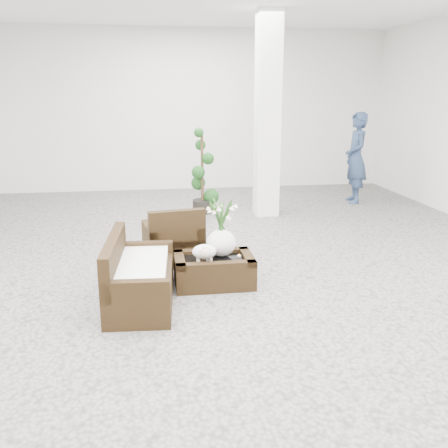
{
  "coord_description": "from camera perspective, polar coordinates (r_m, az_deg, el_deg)",
  "views": [
    {
      "loc": [
        -0.88,
        -5.96,
        2.19
      ],
      "look_at": [
        0.0,
        -0.1,
        0.62
      ],
      "focal_mm": 40.59,
      "sensor_mm": 36.0,
      "label": 1
    }
  ],
  "objects": [
    {
      "name": "shopper",
      "position": [
        10.41,
        14.63,
        7.21
      ],
      "size": [
        0.5,
        0.69,
        1.79
      ],
      "primitive_type": "imported",
      "rotation": [
        0.0,
        0.0,
        -1.68
      ],
      "color": "navy",
      "rests_on": "ground"
    },
    {
      "name": "coffee_table",
      "position": [
        5.89,
        -1.15,
        -5.37
      ],
      "size": [
        0.9,
        0.6,
        0.31
      ],
      "primitive_type": "cube",
      "color": "#32210E",
      "rests_on": "ground"
    },
    {
      "name": "sheep_figurine",
      "position": [
        5.69,
        -2.23,
        -3.31
      ],
      "size": [
        0.28,
        0.23,
        0.21
      ],
      "primitive_type": "ellipsoid",
      "color": "white",
      "rests_on": "coffee_table"
    },
    {
      "name": "loveseat",
      "position": [
        5.4,
        -9.38,
        -5.19
      ],
      "size": [
        0.74,
        1.39,
        0.72
      ],
      "primitive_type": "cube",
      "rotation": [
        0.0,
        0.0,
        1.5
      ],
      "color": "#32210E",
      "rests_on": "ground"
    },
    {
      "name": "armchair",
      "position": [
        6.62,
        -5.79,
        -1.11
      ],
      "size": [
        0.81,
        0.78,
        0.76
      ],
      "primitive_type": "cube",
      "rotation": [
        0.0,
        0.0,
        3.3
      ],
      "color": "#32210E",
      "rests_on": "ground"
    },
    {
      "name": "topiary",
      "position": [
        9.2,
        -2.47,
        5.88
      ],
      "size": [
        0.4,
        0.4,
        1.52
      ],
      "primitive_type": null,
      "color": "#153C13",
      "rests_on": "ground"
    },
    {
      "name": "planter_narcissus",
      "position": [
        5.83,
        -0.33,
        0.15
      ],
      "size": [
        0.44,
        0.44,
        0.8
      ],
      "primitive_type": null,
      "color": "white",
      "rests_on": "coffee_table"
    },
    {
      "name": "tealight",
      "position": [
        5.89,
        1.72,
        -3.59
      ],
      "size": [
        0.04,
        0.04,
        0.03
      ],
      "primitive_type": "cylinder",
      "color": "white",
      "rests_on": "coffee_table"
    },
    {
      "name": "column",
      "position": [
        9.01,
        4.92,
        11.99
      ],
      "size": [
        0.4,
        0.4,
        3.5
      ],
      "primitive_type": "cube",
      "color": "white",
      "rests_on": "ground"
    },
    {
      "name": "ground",
      "position": [
        6.41,
        -0.13,
        -5.14
      ],
      "size": [
        11.0,
        11.0,
        0.0
      ],
      "primitive_type": "plane",
      "color": "gray",
      "rests_on": "ground"
    }
  ]
}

